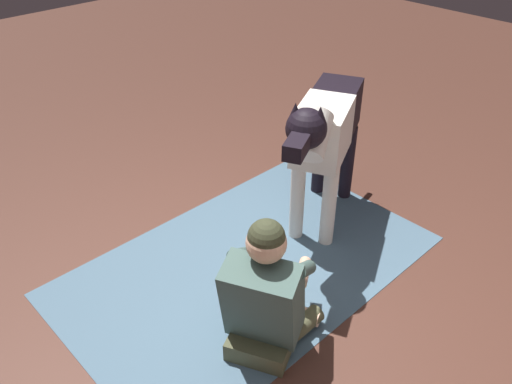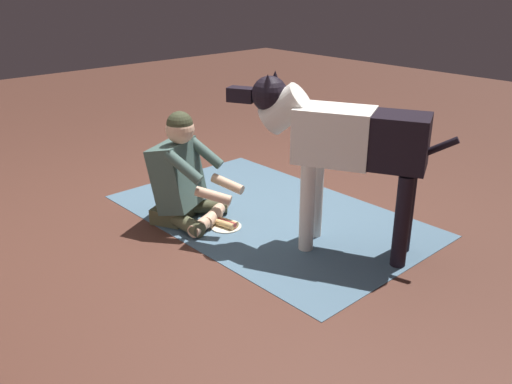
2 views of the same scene
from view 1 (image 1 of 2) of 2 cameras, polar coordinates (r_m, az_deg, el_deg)
name	(u,v)px [view 1 (image 1 of 2)]	position (r m, az deg, el deg)	size (l,w,h in m)	color
ground_plane	(226,294)	(3.40, -3.23, -11.00)	(14.23, 14.23, 0.00)	#4F2D23
area_rug	(247,264)	(3.59, -0.93, -7.85)	(2.43, 1.54, 0.01)	slate
person_sitting_on_floor	(266,296)	(2.88, 1.08, -11.21)	(0.73, 0.63, 0.86)	#4E5136
large_dog	(324,133)	(3.57, 7.39, 6.39)	(1.38, 0.77, 1.18)	silver
hot_dog_on_plate	(283,297)	(3.35, 2.96, -11.25)	(0.23, 0.23, 0.06)	silver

